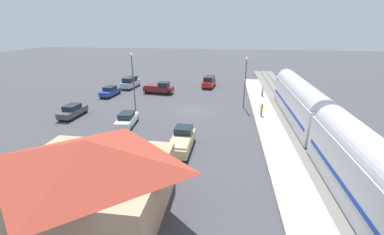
# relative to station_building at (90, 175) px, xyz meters

# --- Properties ---
(ground_plane) EXTENTS (200.00, 200.00, 0.00)m
(ground_plane) POSITION_rel_station_building_xyz_m (-4.00, -22.00, -2.75)
(ground_plane) COLOR #424247
(railway_track) EXTENTS (4.80, 70.00, 0.30)m
(railway_track) POSITION_rel_station_building_xyz_m (-18.00, -22.00, -2.66)
(railway_track) COLOR slate
(railway_track) RESTS_ON ground
(platform) EXTENTS (3.20, 46.00, 0.30)m
(platform) POSITION_rel_station_building_xyz_m (-14.00, -22.00, -2.60)
(platform) COLOR #A8A399
(platform) RESTS_ON ground
(station_building) EXTENTS (10.34, 8.74, 5.29)m
(station_building) POSITION_rel_station_building_xyz_m (0.00, 0.00, 0.00)
(station_building) COLOR tan
(station_building) RESTS_ON ground
(pedestrian_on_platform) EXTENTS (0.36, 0.36, 1.71)m
(pedestrian_on_platform) POSITION_rel_station_building_xyz_m (-14.73, -30.69, -1.47)
(pedestrian_on_platform) COLOR #23284C
(pedestrian_on_platform) RESTS_ON platform
(pedestrian_waiting_far) EXTENTS (0.36, 0.36, 1.71)m
(pedestrian_waiting_far) POSITION_rel_station_building_xyz_m (-13.38, -20.29, -1.47)
(pedestrian_waiting_far) COLOR brown
(pedestrian_waiting_far) RESTS_ON platform
(sedan_white) EXTENTS (2.21, 4.64, 1.74)m
(sedan_white) POSITION_rel_station_building_xyz_m (3.61, -14.91, -1.87)
(sedan_white) COLOR white
(sedan_white) RESTS_ON ground
(suv_red) EXTENTS (2.58, 5.11, 2.22)m
(suv_red) POSITION_rel_station_building_xyz_m (-4.97, -37.19, -1.60)
(suv_red) COLOR red
(suv_red) RESTS_ON ground
(sedan_charcoal) EXTENTS (2.08, 4.59, 1.74)m
(sedan_charcoal) POSITION_rel_station_building_xyz_m (12.23, -17.00, -1.87)
(sedan_charcoal) COLOR #47494F
(sedan_charcoal) RESTS_ON ground
(pickup_maroon) EXTENTS (5.56, 2.87, 2.14)m
(pickup_maroon) POSITION_rel_station_building_xyz_m (3.76, -30.92, -1.73)
(pickup_maroon) COLOR maroon
(pickup_maroon) RESTS_ON ground
(suv_silver) EXTENTS (2.47, 5.08, 2.22)m
(suv_silver) POSITION_rel_station_building_xyz_m (10.54, -34.25, -1.60)
(suv_silver) COLOR silver
(suv_silver) RESTS_ON ground
(sedan_blue) EXTENTS (2.28, 4.66, 1.74)m
(sedan_blue) POSITION_rel_station_building_xyz_m (11.91, -27.98, -1.87)
(sedan_blue) COLOR #283D9E
(sedan_blue) RESTS_ON ground
(pickup_tan) EXTENTS (2.08, 5.44, 2.14)m
(pickup_tan) POSITION_rel_station_building_xyz_m (-4.33, -9.53, -1.73)
(pickup_tan) COLOR #C6B284
(pickup_tan) RESTS_ON ground
(light_pole_near_platform) EXTENTS (0.44, 0.44, 7.59)m
(light_pole_near_platform) POSITION_rel_station_building_xyz_m (-11.20, -24.38, 2.04)
(light_pole_near_platform) COLOR #515156
(light_pole_near_platform) RESTS_ON ground
(light_pole_lot_center) EXTENTS (0.44, 0.44, 8.25)m
(light_pole_lot_center) POSITION_rel_station_building_xyz_m (4.83, -21.23, 2.39)
(light_pole_lot_center) COLOR #515156
(light_pole_lot_center) RESTS_ON ground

